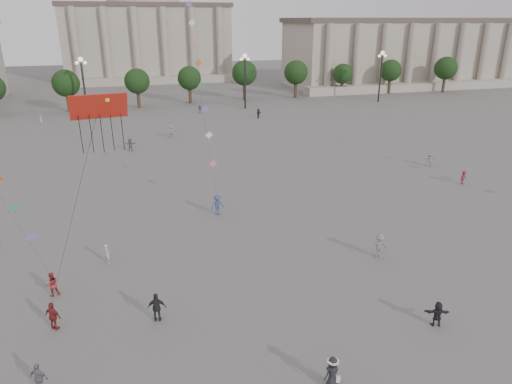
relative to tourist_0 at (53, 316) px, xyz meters
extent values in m
plane|color=#5C5A57|center=(13.32, -5.41, -0.89)|extent=(360.00, 360.00, 0.00)
cube|color=#ACA290|center=(88.32, 89.59, 7.11)|extent=(80.00, 22.00, 16.00)
cube|color=#51433B|center=(88.32, 89.59, 15.71)|extent=(81.60, 22.44, 1.20)
cube|color=#ACA290|center=(88.32, 76.59, 0.11)|extent=(84.00, 4.00, 2.00)
cube|color=#ACA290|center=(13.32, 124.59, 9.11)|extent=(46.00, 30.00, 20.00)
cube|color=#51433B|center=(13.32, 124.59, 19.71)|extent=(46.92, 30.60, 1.20)
cube|color=#ACA290|center=(13.32, 107.59, 0.11)|extent=(48.30, 4.00, 2.00)
cylinder|color=#332319|center=(-16.68, 72.59, 0.87)|extent=(0.70, 0.70, 3.52)
sphere|color=black|center=(-16.68, 72.59, 4.55)|extent=(5.12, 5.12, 5.12)
cylinder|color=#332319|center=(-4.68, 72.59, 0.87)|extent=(0.70, 0.70, 3.52)
sphere|color=black|center=(-4.68, 72.59, 4.55)|extent=(5.12, 5.12, 5.12)
cylinder|color=#332319|center=(7.32, 72.59, 0.87)|extent=(0.70, 0.70, 3.52)
sphere|color=black|center=(7.32, 72.59, 4.55)|extent=(5.12, 5.12, 5.12)
cylinder|color=#332319|center=(19.32, 72.59, 0.87)|extent=(0.70, 0.70, 3.52)
sphere|color=black|center=(19.32, 72.59, 4.55)|extent=(5.12, 5.12, 5.12)
cylinder|color=#332319|center=(31.32, 72.59, 0.87)|extent=(0.70, 0.70, 3.52)
sphere|color=black|center=(31.32, 72.59, 4.55)|extent=(5.12, 5.12, 5.12)
cylinder|color=#332319|center=(43.32, 72.59, 0.87)|extent=(0.70, 0.70, 3.52)
sphere|color=black|center=(43.32, 72.59, 4.55)|extent=(5.12, 5.12, 5.12)
cylinder|color=#332319|center=(55.32, 72.59, 0.87)|extent=(0.70, 0.70, 3.52)
sphere|color=black|center=(55.32, 72.59, 4.55)|extent=(5.12, 5.12, 5.12)
cylinder|color=#332319|center=(67.32, 72.59, 0.87)|extent=(0.70, 0.70, 3.52)
sphere|color=black|center=(67.32, 72.59, 4.55)|extent=(5.12, 5.12, 5.12)
cylinder|color=#332319|center=(79.32, 72.59, 0.87)|extent=(0.70, 0.70, 3.52)
sphere|color=black|center=(79.32, 72.59, 4.55)|extent=(5.12, 5.12, 5.12)
cylinder|color=#262628|center=(-1.68, 64.59, 4.11)|extent=(0.36, 0.36, 10.00)
sphere|color=#FFE5B2|center=(-1.68, 64.59, 9.31)|extent=(0.90, 0.90, 0.90)
sphere|color=#FFE5B2|center=(-2.38, 64.59, 8.71)|extent=(0.60, 0.60, 0.60)
sphere|color=#FFE5B2|center=(-0.98, 64.59, 8.71)|extent=(0.60, 0.60, 0.60)
cylinder|color=#262628|center=(28.32, 64.59, 4.11)|extent=(0.36, 0.36, 10.00)
sphere|color=#FFE5B2|center=(28.32, 64.59, 9.31)|extent=(0.90, 0.90, 0.90)
sphere|color=#FFE5B2|center=(27.62, 64.59, 8.71)|extent=(0.60, 0.60, 0.60)
sphere|color=#FFE5B2|center=(29.02, 64.59, 8.71)|extent=(0.60, 0.60, 0.60)
cylinder|color=#262628|center=(58.32, 64.59, 4.11)|extent=(0.36, 0.36, 10.00)
sphere|color=#FFE5B2|center=(58.32, 64.59, 9.31)|extent=(0.90, 0.90, 0.90)
sphere|color=#FFE5B2|center=(57.62, 64.59, 8.71)|extent=(0.60, 0.60, 0.60)
sphere|color=#FFE5B2|center=(59.02, 64.59, 8.71)|extent=(0.60, 0.60, 0.60)
imported|color=#395380|center=(18.78, 62.59, -0.13)|extent=(0.92, 0.43, 1.52)
imported|color=black|center=(21.43, -5.73, -0.11)|extent=(1.52, 0.91, 1.56)
imported|color=silver|center=(11.49, 44.64, 0.01)|extent=(1.66, 1.43, 1.81)
imported|color=slate|center=(22.39, 2.45, 0.07)|extent=(1.26, 0.75, 1.92)
imported|color=silver|center=(40.23, 21.26, -0.07)|extent=(1.57, 0.62, 1.65)
imported|color=maroon|center=(39.66, 14.50, -0.13)|extent=(1.11, 0.81, 1.54)
imported|color=black|center=(28.30, 55.02, -0.07)|extent=(1.42, 1.45, 1.66)
imported|color=silver|center=(-8.87, 59.52, -0.12)|extent=(0.65, 0.67, 1.56)
imported|color=slate|center=(5.29, 38.52, -0.03)|extent=(1.66, 0.76, 1.72)
imported|color=#B8B7B3|center=(2.82, 7.23, -0.14)|extent=(0.57, 0.66, 1.52)
imported|color=maroon|center=(0.00, 0.00, 0.00)|extent=(1.10, 0.97, 1.79)
imported|color=slate|center=(-0.08, -4.83, -0.10)|extent=(1.00, 0.76, 1.58)
imported|color=black|center=(5.79, -0.81, 0.03)|extent=(1.15, 0.63, 1.85)
imported|color=maroon|center=(-0.52, 3.77, -0.06)|extent=(0.95, 0.83, 1.66)
imported|color=#324871|center=(12.36, 13.70, 0.07)|extent=(1.38, 0.99, 1.93)
imported|color=black|center=(13.50, -8.46, -0.03)|extent=(0.98, 0.80, 1.73)
cone|color=white|center=(13.50, -8.46, 0.73)|extent=(0.52, 0.52, 0.14)
cylinder|color=white|center=(13.50, -8.46, 0.67)|extent=(0.60, 0.60, 0.02)
cube|color=white|center=(13.75, -8.61, -0.34)|extent=(0.22, 0.10, 0.35)
cube|color=#AD1E12|center=(4.15, -5.32, 12.71)|extent=(2.25, 0.80, 1.02)
cube|color=#19893D|center=(3.80, -5.36, 12.96)|extent=(0.37, 0.24, 0.34)
cube|color=#1D469D|center=(4.50, -5.36, 12.96)|extent=(0.37, 0.24, 0.34)
sphere|color=yellow|center=(3.80, -5.40, 12.96)|extent=(0.20, 0.20, 0.20)
sphere|color=yellow|center=(4.50, -5.40, 12.96)|extent=(0.20, 0.20, 0.20)
cylinder|color=#3F3F3F|center=(2.07, -2.66, 6.71)|extent=(0.02, 0.02, 13.77)
cube|color=#9359B2|center=(-1.54, 5.28, 2.66)|extent=(0.76, 0.25, 0.76)
cube|color=#43915A|center=(-2.55, 6.79, 4.30)|extent=(0.76, 0.25, 0.76)
cube|color=pink|center=(12.40, 15.44, 3.47)|extent=(0.76, 0.25, 0.76)
cube|color=white|center=(12.44, 17.18, 5.77)|extent=(0.76, 0.25, 0.76)
cube|color=#9359B2|center=(12.47, 18.92, 7.90)|extent=(0.76, 0.25, 0.76)
cube|color=#43915A|center=(12.51, 20.67, 9.91)|extent=(0.76, 0.25, 0.76)
cube|color=#C5702E|center=(12.54, 22.41, 11.86)|extent=(0.76, 0.25, 0.76)
cube|color=pink|center=(12.58, 24.15, 13.75)|extent=(0.76, 0.25, 0.76)
cube|color=white|center=(12.62, 25.89, 15.59)|extent=(0.76, 0.25, 0.76)
cube|color=#9359B2|center=(12.65, 27.64, 17.39)|extent=(0.76, 0.25, 0.76)
camera|label=1|loc=(5.16, -24.21, 15.91)|focal=32.00mm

